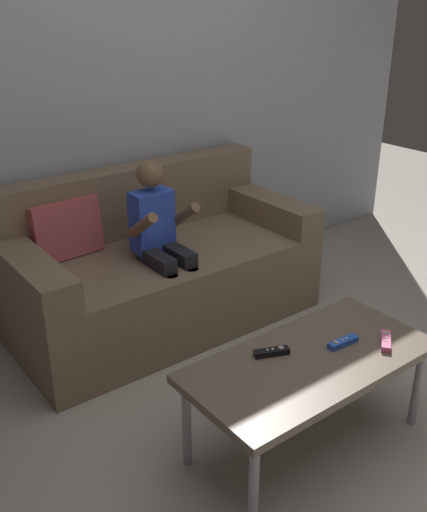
{
  "coord_description": "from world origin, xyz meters",
  "views": [
    {
      "loc": [
        -1.68,
        -1.06,
        1.68
      ],
      "look_at": [
        -0.24,
        0.84,
        0.62
      ],
      "focal_mm": 40.94,
      "sensor_mm": 36.0,
      "label": 1
    }
  ],
  "objects_px": {
    "person_seated_on_couch": "(162,240)",
    "game_remote_pink_far_corner": "(386,341)",
    "couch": "(158,269)",
    "coffee_table": "(310,366)",
    "game_remote_black_near_edge": "(272,352)",
    "game_remote_blue_center": "(343,342)"
  },
  "relations": [
    {
      "from": "couch",
      "to": "game_remote_black_near_edge",
      "type": "bearing_deg",
      "value": -99.18
    },
    {
      "from": "coffee_table",
      "to": "game_remote_blue_center",
      "type": "relative_size",
      "value": 7.06
    },
    {
      "from": "coffee_table",
      "to": "game_remote_pink_far_corner",
      "type": "distance_m",
      "value": 0.33
    },
    {
      "from": "game_remote_pink_far_corner",
      "to": "coffee_table",
      "type": "bearing_deg",
      "value": 160.63
    },
    {
      "from": "couch",
      "to": "game_remote_blue_center",
      "type": "bearing_deg",
      "value": -85.79
    },
    {
      "from": "person_seated_on_couch",
      "to": "game_remote_black_near_edge",
      "type": "distance_m",
      "value": 0.96
    },
    {
      "from": "couch",
      "to": "game_remote_pink_far_corner",
      "type": "xyz_separation_m",
      "value": [
        0.24,
        -1.34,
        0.12
      ]
    },
    {
      "from": "person_seated_on_couch",
      "to": "game_remote_black_near_edge",
      "type": "bearing_deg",
      "value": -96.5
    },
    {
      "from": "couch",
      "to": "game_remote_blue_center",
      "type": "xyz_separation_m",
      "value": [
        0.09,
        -1.24,
        0.12
      ]
    },
    {
      "from": "game_remote_black_near_edge",
      "to": "game_remote_pink_far_corner",
      "type": "relative_size",
      "value": 1.08
    },
    {
      "from": "person_seated_on_couch",
      "to": "game_remote_black_near_edge",
      "type": "relative_size",
      "value": 6.62
    },
    {
      "from": "game_remote_blue_center",
      "to": "person_seated_on_couch",
      "type": "bearing_deg",
      "value": 98.77
    },
    {
      "from": "couch",
      "to": "game_remote_pink_far_corner",
      "type": "distance_m",
      "value": 1.37
    },
    {
      "from": "person_seated_on_couch",
      "to": "game_remote_blue_center",
      "type": "bearing_deg",
      "value": -81.23
    },
    {
      "from": "person_seated_on_couch",
      "to": "game_remote_pink_far_corner",
      "type": "distance_m",
      "value": 1.21
    },
    {
      "from": "game_remote_blue_center",
      "to": "coffee_table",
      "type": "bearing_deg",
      "value": 175.9
    },
    {
      "from": "couch",
      "to": "game_remote_pink_far_corner",
      "type": "height_order",
      "value": "couch"
    },
    {
      "from": "game_remote_blue_center",
      "to": "game_remote_pink_far_corner",
      "type": "height_order",
      "value": "same"
    },
    {
      "from": "person_seated_on_couch",
      "to": "game_remote_blue_center",
      "type": "relative_size",
      "value": 6.67
    },
    {
      "from": "coffee_table",
      "to": "person_seated_on_couch",
      "type": "bearing_deg",
      "value": 89.93
    },
    {
      "from": "couch",
      "to": "coffee_table",
      "type": "relative_size",
      "value": 1.64
    },
    {
      "from": "person_seated_on_couch",
      "to": "game_remote_pink_far_corner",
      "type": "height_order",
      "value": "person_seated_on_couch"
    }
  ]
}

